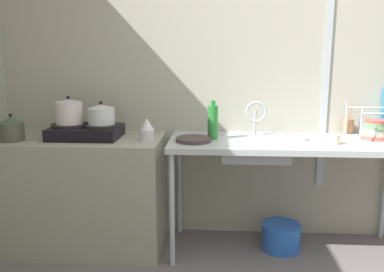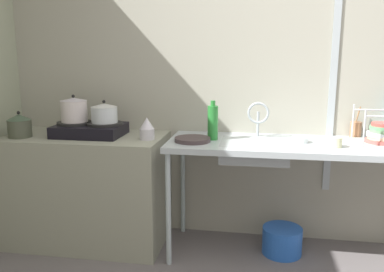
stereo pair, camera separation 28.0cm
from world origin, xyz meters
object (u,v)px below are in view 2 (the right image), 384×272
at_px(stove, 90,129).
at_px(sink_basin, 254,151).
at_px(frying_pan, 193,139).
at_px(utensil_jar, 356,130).
at_px(faucet, 258,115).
at_px(dish_rack, 381,135).
at_px(pot_on_left_burner, 74,110).
at_px(percolator, 147,129).
at_px(pot_beside_stove, 20,126).
at_px(small_bowl_on_drainboard, 300,140).
at_px(pot_on_right_burner, 104,113).
at_px(bucket_on_floor, 282,241).
at_px(cup_by_rack, 336,142).
at_px(bottle_by_sink, 213,122).

bearing_deg(stove, sink_basin, -0.95).
bearing_deg(frying_pan, utensil_jar, 15.64).
distance_m(faucet, dish_rack, 0.82).
bearing_deg(pot_on_left_burner, dish_rack, 0.85).
relative_size(faucet, utensil_jar, 1.14).
bearing_deg(percolator, faucet, 14.23).
relative_size(percolator, utensil_jar, 0.69).
xyz_separation_m(percolator, frying_pan, (0.33, -0.02, -0.06)).
xyz_separation_m(pot_beside_stove, dish_rack, (2.51, 0.16, -0.02)).
relative_size(sink_basin, dish_rack, 1.39).
distance_m(faucet, small_bowl_on_drainboard, 0.34).
distance_m(pot_on_right_burner, faucet, 1.11).
distance_m(pot_on_left_burner, percolator, 0.58).
xyz_separation_m(frying_pan, bucket_on_floor, (0.64, 0.09, -0.75)).
distance_m(dish_rack, cup_by_rack, 0.34).
relative_size(utensil_jar, bucket_on_floor, 0.80).
xyz_separation_m(percolator, cup_by_rack, (1.27, -0.04, -0.04)).
distance_m(pot_on_left_burner, cup_by_rack, 1.85).
height_order(pot_beside_stove, small_bowl_on_drainboard, pot_beside_stove).
distance_m(pot_beside_stove, frying_pan, 1.26).
bearing_deg(utensil_jar, frying_pan, -164.36).
bearing_deg(dish_rack, faucet, 172.69).
distance_m(percolator, faucet, 0.80).
bearing_deg(pot_on_left_burner, utensil_jar, 6.81).
bearing_deg(cup_by_rack, pot_beside_stove, -179.16).
bearing_deg(small_bowl_on_drainboard, pot_on_left_burner, -179.37).
relative_size(frying_pan, utensil_jar, 1.09).
bearing_deg(percolator, frying_pan, -2.81).
xyz_separation_m(pot_on_right_burner, bucket_on_floor, (1.30, 0.02, -0.90)).
xyz_separation_m(stove, pot_on_right_burner, (0.12, 0.00, 0.12)).
distance_m(pot_on_right_burner, dish_rack, 1.92).
bearing_deg(stove, pot_on_right_burner, 0.00).
distance_m(pot_beside_stove, dish_rack, 2.52).
bearing_deg(frying_pan, stove, 174.45).
bearing_deg(bucket_on_floor, bottle_by_sink, -179.38).
relative_size(percolator, cup_by_rack, 2.03).
bearing_deg(bucket_on_floor, pot_on_right_burner, -179.23).
height_order(percolator, utensil_jar, utensil_jar).
xyz_separation_m(sink_basin, dish_rack, (0.83, 0.05, 0.12)).
bearing_deg(pot_beside_stove, small_bowl_on_drainboard, 4.28).
bearing_deg(small_bowl_on_drainboard, cup_by_rack, -28.67).
relative_size(pot_on_left_burner, percolator, 1.28).
bearing_deg(stove, pot_beside_stove, -164.75).
bearing_deg(sink_basin, frying_pan, -172.47).
bearing_deg(cup_by_rack, bucket_on_floor, 158.77).
bearing_deg(stove, utensil_jar, 7.22).
relative_size(percolator, sink_basin, 0.34).
relative_size(percolator, faucet, 0.61).
distance_m(stove, pot_on_left_burner, 0.18).
bearing_deg(faucet, pot_on_right_burner, -173.00).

